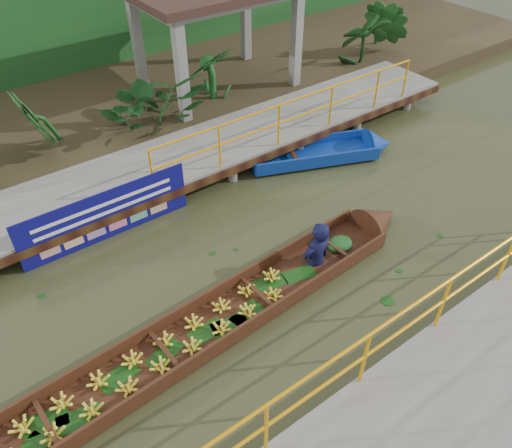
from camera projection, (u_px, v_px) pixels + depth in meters
ground at (269, 263)px, 9.44m from camera, size 80.00×80.00×0.00m
land_strip at (106, 105)px, 13.93m from camera, size 30.00×8.00×0.45m
far_dock at (178, 162)px, 11.26m from camera, size 16.00×2.06×1.66m
near_dock at (504, 386)px, 7.11m from camera, size 18.00×2.40×1.73m
foliage_backdrop at (59, 16)px, 14.33m from camera, size 30.00×0.80×4.00m
vendor_boat at (233, 305)px, 8.28m from camera, size 9.28×1.41×2.21m
moored_blue_boat at (346, 149)px, 12.27m from camera, size 3.68×2.19×0.86m
blue_banner at (106, 215)px, 9.67m from camera, size 3.45×0.04×1.08m
tropical_plants at (215, 75)px, 12.90m from camera, size 14.36×1.36×1.70m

